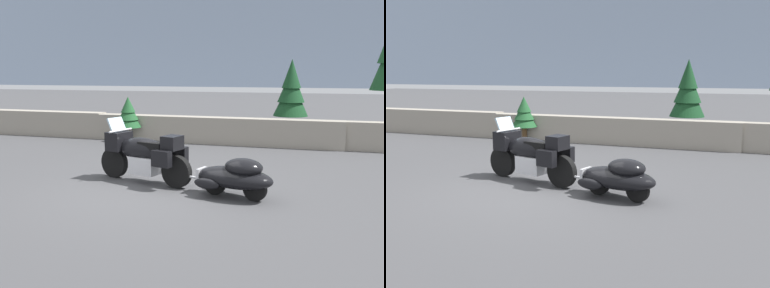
# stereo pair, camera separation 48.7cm
# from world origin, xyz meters

# --- Properties ---
(ground_plane) EXTENTS (80.00, 80.00, 0.00)m
(ground_plane) POSITION_xyz_m (0.00, 0.00, 0.00)
(ground_plane) COLOR #424244
(stone_guard_wall) EXTENTS (24.00, 0.57, 0.90)m
(stone_guard_wall) POSITION_xyz_m (-0.68, 5.68, 0.44)
(stone_guard_wall) COLOR gray
(stone_guard_wall) RESTS_ON ground
(distant_ridgeline) EXTENTS (240.00, 80.00, 16.00)m
(distant_ridgeline) POSITION_xyz_m (0.00, 95.68, 8.00)
(distant_ridgeline) COLOR #8C9EB7
(distant_ridgeline) RESTS_ON ground
(touring_motorcycle) EXTENTS (2.26, 1.11, 1.33)m
(touring_motorcycle) POSITION_xyz_m (-0.29, 0.48, 0.62)
(touring_motorcycle) COLOR black
(touring_motorcycle) RESTS_ON ground
(car_shaped_trailer) EXTENTS (2.22, 1.09, 0.76)m
(car_shaped_trailer) POSITION_xyz_m (1.77, -0.10, 0.41)
(car_shaped_trailer) COLOR black
(car_shaped_trailer) RESTS_ON ground
(pine_tree_secondary) EXTENTS (1.12, 1.12, 2.71)m
(pine_tree_secondary) POSITION_xyz_m (2.33, 6.56, 1.69)
(pine_tree_secondary) COLOR brown
(pine_tree_secondary) RESTS_ON ground
(pine_sapling_near) EXTENTS (0.87, 0.87, 1.50)m
(pine_sapling_near) POSITION_xyz_m (-2.83, 5.25, 0.94)
(pine_sapling_near) COLOR brown
(pine_sapling_near) RESTS_ON ground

